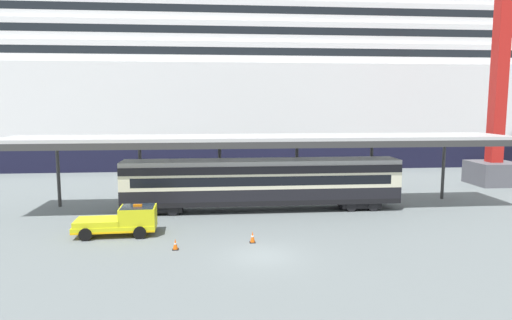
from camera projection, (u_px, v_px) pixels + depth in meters
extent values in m
plane|color=slate|center=(263.00, 256.00, 25.50)|extent=(400.00, 400.00, 0.00)
cube|color=black|center=(279.00, 143.00, 73.83)|extent=(176.22, 31.59, 4.09)
cube|color=white|center=(279.00, 101.00, 72.98)|extent=(176.22, 31.59, 9.53)
cube|color=white|center=(279.00, 63.00, 72.21)|extent=(162.12, 29.06, 2.70)
cube|color=black|center=(296.00, 52.00, 57.89)|extent=(155.07, 0.12, 0.97)
cube|color=white|center=(279.00, 46.00, 71.87)|extent=(155.64, 27.90, 2.70)
cube|color=black|center=(295.00, 31.00, 58.13)|extent=(148.87, 0.12, 0.97)
cube|color=white|center=(279.00, 28.00, 71.53)|extent=(149.15, 26.73, 2.70)
cube|color=black|center=(294.00, 10.00, 58.36)|extent=(142.67, 0.12, 0.97)
cube|color=white|center=(280.00, 11.00, 71.20)|extent=(142.67, 25.57, 2.70)
cube|color=#B9B9B9|center=(261.00, 137.00, 36.11)|extent=(39.95, 5.57, 0.25)
cube|color=#353535|center=(265.00, 145.00, 33.51)|extent=(39.95, 0.20, 0.50)
cylinder|color=#353535|center=(58.00, 173.00, 37.29)|extent=(0.28, 0.28, 5.71)
cylinder|color=#353535|center=(140.00, 172.00, 37.91)|extent=(0.28, 0.28, 5.71)
cylinder|color=#353535|center=(220.00, 170.00, 38.53)|extent=(0.28, 0.28, 5.71)
cylinder|color=#353535|center=(297.00, 169.00, 39.15)|extent=(0.28, 0.28, 5.71)
cylinder|color=#353535|center=(371.00, 168.00, 39.77)|extent=(0.28, 0.28, 5.71)
cylinder|color=#353535|center=(443.00, 167.00, 40.39)|extent=(0.28, 0.28, 5.71)
cube|color=black|center=(262.00, 200.00, 36.24)|extent=(21.94, 2.80, 0.40)
cube|color=black|center=(262.00, 192.00, 36.16)|extent=(21.94, 2.80, 0.90)
cube|color=beige|center=(262.00, 179.00, 36.03)|extent=(21.94, 2.80, 1.20)
cube|color=black|center=(264.00, 181.00, 34.67)|extent=(20.19, 0.08, 0.72)
cube|color=black|center=(262.00, 168.00, 35.91)|extent=(21.94, 2.80, 0.60)
cube|color=#999999|center=(262.00, 162.00, 35.85)|extent=(21.94, 2.69, 0.36)
cube|color=black|center=(162.00, 207.00, 35.56)|extent=(3.20, 2.35, 0.50)
cylinder|color=black|center=(149.00, 211.00, 34.31)|extent=(0.84, 0.12, 0.84)
cylinder|color=black|center=(173.00, 210.00, 34.48)|extent=(0.84, 0.12, 0.84)
cube|color=black|center=(358.00, 203.00, 37.03)|extent=(3.20, 2.35, 0.50)
cylinder|color=black|center=(351.00, 207.00, 35.78)|extent=(0.84, 0.12, 0.84)
cylinder|color=black|center=(373.00, 206.00, 35.95)|extent=(0.84, 0.12, 0.84)
cube|color=yellow|center=(115.00, 227.00, 29.41)|extent=(5.27, 2.19, 0.36)
cube|color=#F2B20C|center=(116.00, 228.00, 29.42)|extent=(5.27, 2.21, 0.12)
cube|color=yellow|center=(138.00, 215.00, 29.50)|extent=(2.36, 2.00, 1.10)
cube|color=#19232D|center=(138.00, 210.00, 29.46)|extent=(2.15, 1.91, 0.44)
cube|color=orange|center=(138.00, 205.00, 29.42)|extent=(0.57, 0.22, 0.16)
cube|color=yellow|center=(99.00, 222.00, 29.23)|extent=(2.98, 2.02, 0.36)
cylinder|color=black|center=(143.00, 224.00, 30.63)|extent=(0.81, 0.28, 0.80)
cylinder|color=black|center=(140.00, 233.00, 28.66)|extent=(0.81, 0.28, 0.80)
cylinder|color=black|center=(93.00, 226.00, 30.20)|extent=(0.81, 0.28, 0.80)
cylinder|color=black|center=(85.00, 235.00, 28.23)|extent=(0.81, 0.28, 0.80)
cube|color=black|center=(253.00, 242.00, 27.91)|extent=(0.36, 0.36, 0.04)
cone|color=#EA590F|center=(253.00, 237.00, 27.86)|extent=(0.30, 0.30, 0.68)
cylinder|color=white|center=(253.00, 236.00, 27.86)|extent=(0.17, 0.17, 0.10)
cube|color=black|center=(175.00, 249.00, 26.56)|extent=(0.36, 0.36, 0.04)
cone|color=#EA590F|center=(175.00, 244.00, 26.52)|extent=(0.30, 0.30, 0.61)
cylinder|color=white|center=(175.00, 243.00, 26.52)|extent=(0.17, 0.17, 0.09)
cube|color=#595960|center=(493.00, 173.00, 47.80)|extent=(4.40, 4.40, 2.40)
cube|color=red|center=(503.00, 25.00, 45.88)|extent=(1.30, 1.30, 28.16)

